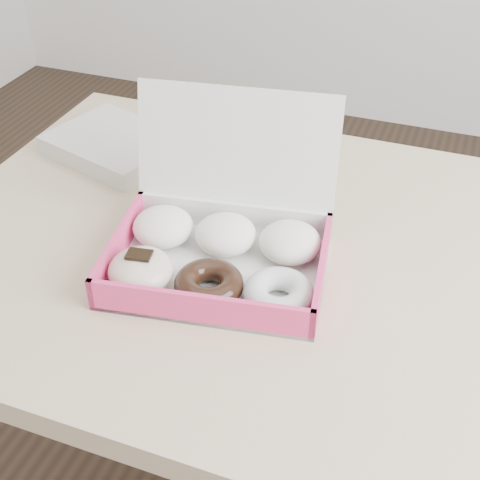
% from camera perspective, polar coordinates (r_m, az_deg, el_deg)
% --- Properties ---
extents(table, '(1.20, 0.80, 0.75)m').
position_cam_1_polar(table, '(1.07, 5.18, -4.52)').
color(table, tan).
rests_on(table, ground).
extents(donut_box, '(0.35, 0.32, 0.22)m').
position_cam_1_polar(donut_box, '(0.98, -1.88, -0.50)').
color(donut_box, silver).
rests_on(donut_box, table).
extents(newspapers, '(0.27, 0.24, 0.04)m').
position_cam_1_polar(newspapers, '(1.29, -10.59, 8.01)').
color(newspapers, silver).
rests_on(newspapers, table).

